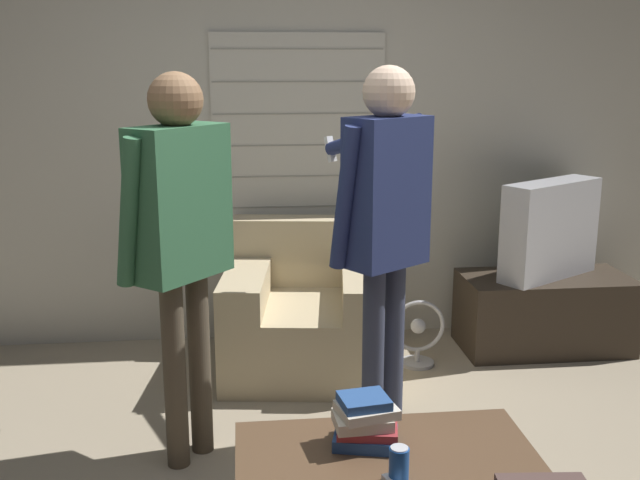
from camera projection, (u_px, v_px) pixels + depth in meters
wall_back at (276, 140)px, 4.66m from camera, size 5.20×0.08×2.55m
armchair_beige at (306, 313)px, 4.38m from camera, size 1.02×1.01×0.83m
coffee_table at (387, 466)px, 2.62m from camera, size 1.06×0.61×0.42m
tv_stand at (544, 312)px, 4.66m from camera, size 1.03×0.51×0.47m
tv at (550, 229)px, 4.54m from camera, size 0.71×0.54×0.59m
person_left_standing at (179, 221)px, 3.17m from camera, size 0.49×0.78×1.72m
person_right_standing at (384, 213)px, 3.30m from camera, size 0.48×0.83×1.75m
book_stack at (365, 422)px, 2.66m from camera, size 0.26×0.22×0.19m
soda_can at (399, 465)px, 2.43m from camera, size 0.07×0.07×0.13m
floor_fan at (418, 334)px, 4.41m from camera, size 0.32×0.20×0.40m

